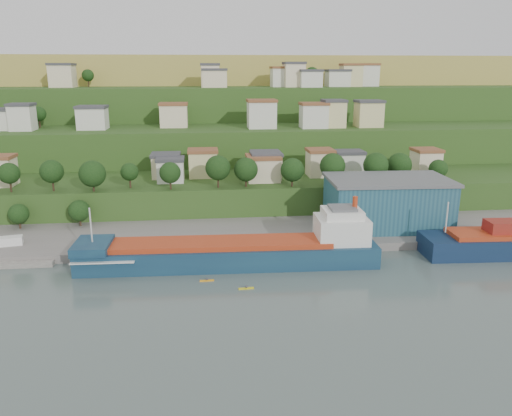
{
  "coord_description": "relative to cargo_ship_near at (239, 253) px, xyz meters",
  "views": [
    {
      "loc": [
        -1.79,
        -92.4,
        41.28
      ],
      "look_at": [
        9.8,
        15.0,
        11.57
      ],
      "focal_mm": 35.0,
      "sensor_mm": 36.0,
      "label": 1
    }
  ],
  "objects": [
    {
      "name": "ground",
      "position": [
        -5.43,
        -10.27,
        -2.67
      ],
      "size": [
        500.0,
        500.0,
        0.0
      ],
      "primitive_type": "plane",
      "color": "#4D5D58",
      "rests_on": "ground"
    },
    {
      "name": "quay",
      "position": [
        14.57,
        17.73,
        -2.67
      ],
      "size": [
        220.0,
        26.0,
        4.0
      ],
      "primitive_type": "cube",
      "color": "slate",
      "rests_on": "ground"
    },
    {
      "name": "hillside",
      "position": [
        -5.39,
        158.37,
        -2.57
      ],
      "size": [
        360.0,
        211.34,
        96.0
      ],
      "color": "#284719",
      "rests_on": "ground"
    },
    {
      "name": "cargo_ship_near",
      "position": [
        0.0,
        0.0,
        0.0
      ],
      "size": [
        65.29,
        12.25,
        16.71
      ],
      "rotation": [
        0.0,
        0.0,
        -0.03
      ],
      "color": "#122A47",
      "rests_on": "ground"
    },
    {
      "name": "warehouse",
      "position": [
        40.16,
        18.32,
        5.77
      ],
      "size": [
        31.74,
        20.23,
        12.8
      ],
      "rotation": [
        0.0,
        0.0,
        -0.04
      ],
      "color": "navy",
      "rests_on": "quay"
    },
    {
      "name": "caravan",
      "position": [
        -52.86,
        12.92,
        -0.06
      ],
      "size": [
        6.45,
        3.75,
        2.83
      ],
      "primitive_type": "cube",
      "rotation": [
        0.0,
        0.0,
        0.21
      ],
      "color": "white",
      "rests_on": "pebble_beach"
    },
    {
      "name": "dinghy",
      "position": [
        -48.28,
        6.02,
        -1.07
      ],
      "size": [
        4.2,
        2.35,
        0.79
      ],
      "primitive_type": "cube",
      "rotation": [
        0.0,
        0.0,
        -0.23
      ],
      "color": "silver",
      "rests_on": "pebble_beach"
    },
    {
      "name": "kayak_orange",
      "position": [
        -7.1,
        -8.2,
        -2.45
      ],
      "size": [
        2.91,
        0.62,
        0.72
      ],
      "rotation": [
        0.0,
        0.0,
        0.04
      ],
      "color": "#FFA116",
      "rests_on": "ground"
    },
    {
      "name": "kayak_yellow",
      "position": [
        0.54,
        -12.85,
        -2.44
      ],
      "size": [
        3.07,
        0.74,
        0.76
      ],
      "rotation": [
        0.0,
        0.0,
        0.07
      ],
      "color": "gold",
      "rests_on": "ground"
    }
  ]
}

